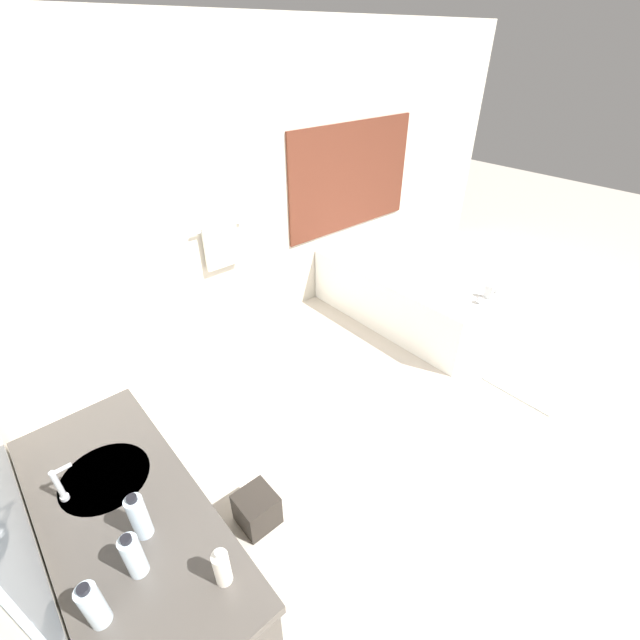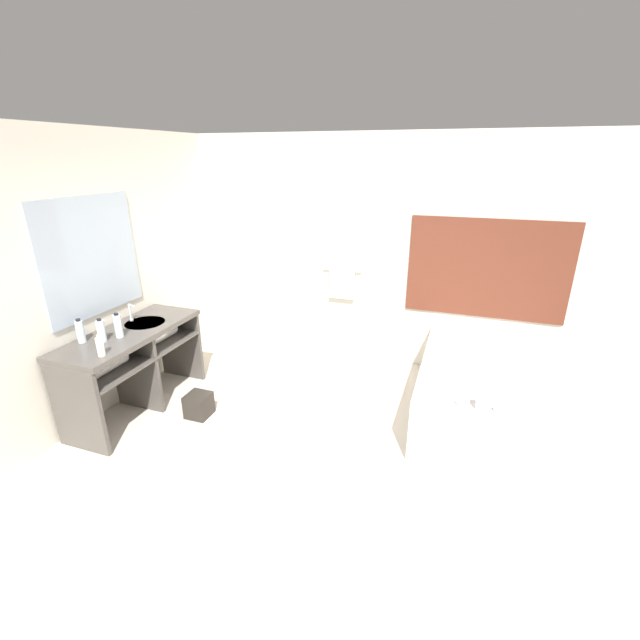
# 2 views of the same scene
# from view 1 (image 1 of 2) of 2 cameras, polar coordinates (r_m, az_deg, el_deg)

# --- Properties ---
(ground_plane) EXTENTS (16.00, 16.00, 0.00)m
(ground_plane) POSITION_cam_1_polar(r_m,az_deg,el_deg) (3.38, 13.53, -16.26)
(ground_plane) COLOR beige
(ground_plane) RESTS_ON ground
(wall_back_with_blinds) EXTENTS (7.40, 0.13, 2.70)m
(wall_back_with_blinds) POSITION_cam_1_polar(r_m,az_deg,el_deg) (4.05, -9.91, 16.11)
(wall_back_with_blinds) COLOR silver
(wall_back_with_blinds) RESTS_ON ground_plane
(vanity_counter) EXTENTS (0.60, 1.48, 0.86)m
(vanity_counter) POSITION_cam_1_polar(r_m,az_deg,el_deg) (2.35, -23.59, -24.74)
(vanity_counter) COLOR #4C4742
(vanity_counter) RESTS_ON ground_plane
(sink_faucet) EXTENTS (0.09, 0.04, 0.18)m
(sink_faucet) POSITION_cam_1_polar(r_m,az_deg,el_deg) (2.23, -31.40, -18.36)
(sink_faucet) COLOR silver
(sink_faucet) RESTS_ON vanity_counter
(bathtub) EXTENTS (1.03, 1.87, 0.70)m
(bathtub) POSITION_cam_1_polar(r_m,az_deg,el_deg) (4.61, 11.94, 4.16)
(bathtub) COLOR white
(bathtub) RESTS_ON ground_plane
(water_bottle_1) EXTENTS (0.07, 0.07, 0.24)m
(water_bottle_1) POSITION_cam_1_polar(r_m,az_deg,el_deg) (1.97, -22.99, -22.98)
(water_bottle_1) COLOR silver
(water_bottle_1) RESTS_ON vanity_counter
(water_bottle_2) EXTENTS (0.07, 0.07, 0.22)m
(water_bottle_2) POSITION_cam_1_polar(r_m,az_deg,el_deg) (1.90, -23.62, -26.84)
(water_bottle_2) COLOR silver
(water_bottle_2) RESTS_ON vanity_counter
(water_bottle_3) EXTENTS (0.07, 0.07, 0.23)m
(water_bottle_3) POSITION_cam_1_polar(r_m,az_deg,el_deg) (1.86, -27.98, -30.57)
(water_bottle_3) COLOR silver
(water_bottle_3) RESTS_ON vanity_counter
(soap_dispenser) EXTENTS (0.06, 0.06, 0.19)m
(soap_dispenser) POSITION_cam_1_polar(r_m,az_deg,el_deg) (1.81, -12.94, -29.48)
(soap_dispenser) COLOR white
(soap_dispenser) RESTS_ON vanity_counter
(waste_bin) EXTENTS (0.23, 0.23, 0.24)m
(waste_bin) POSITION_cam_1_polar(r_m,az_deg,el_deg) (2.89, -8.41, -23.67)
(waste_bin) COLOR #2D2823
(waste_bin) RESTS_ON ground_plane
(bath_mat) EXTENTS (0.59, 0.60, 0.02)m
(bath_mat) POSITION_cam_1_polar(r_m,az_deg,el_deg) (4.22, 26.29, -7.29)
(bath_mat) COLOR white
(bath_mat) RESTS_ON ground_plane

